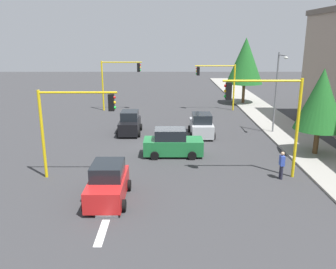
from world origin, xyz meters
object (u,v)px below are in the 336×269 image
traffic_signal_far_right (118,76)px  car_black (130,124)px  tree_roadside_near (321,100)px  car_silver (201,126)px  traffic_signal_far_left (218,78)px  street_lamp_curbside (278,85)px  traffic_signal_near_right (73,116)px  car_red (108,184)px  traffic_signal_near_left (269,109)px  car_green (173,143)px  pedestrian_crossing (282,164)px  tree_roadside_far (245,61)px

traffic_signal_far_right → car_black: traffic_signal_far_right is taller
tree_roadside_near → car_silver: bearing=-123.8°
traffic_signal_far_left → street_lamp_curbside: street_lamp_curbside is taller
traffic_signal_near_right → car_silver: size_ratio=1.40×
car_silver → car_red: size_ratio=0.97×
traffic_signal_near_right → traffic_signal_far_left: 22.96m
car_black → traffic_signal_near_right: bearing=-12.5°
car_silver → car_black: bearing=-97.2°
car_black → tree_roadside_near: bearing=66.9°
traffic_signal_near_left → car_silver: bearing=-162.1°
car_green → car_red: size_ratio=1.07×
traffic_signal_near_right → pedestrian_crossing: traffic_signal_near_right is taller
car_silver → tree_roadside_near: bearing=56.2°
tree_roadside_far → car_green: (20.00, -9.26, -4.48)m
tree_roadside_far → car_silver: (14.83, -6.71, -4.48)m
tree_roadside_near → traffic_signal_far_left: bearing=-163.1°
car_silver → car_black: (-0.78, -6.22, -0.00)m
traffic_signal_near_right → street_lamp_curbside: street_lamp_curbside is taller
car_silver → car_red: (12.24, -6.02, 0.00)m
traffic_signal_far_right → pedestrian_crossing: (20.30, 12.38, -3.08)m
street_lamp_curbside → tree_roadside_far: bearing=178.8°
car_red → traffic_signal_far_left: bearing=159.0°
traffic_signal_near_left → car_black: traffic_signal_near_left is taller
tree_roadside_near → car_silver: tree_roadside_near is taller
traffic_signal_near_right → pedestrian_crossing: 12.66m
traffic_signal_far_right → pedestrian_crossing: 23.97m
street_lamp_curbside → pedestrian_crossing: (9.91, -2.51, -3.44)m
traffic_signal_near_left → car_green: 7.58m
street_lamp_curbside → car_red: 18.09m
tree_roadside_far → tree_roadside_near: size_ratio=1.32×
traffic_signal_far_left → tree_roadside_far: tree_roadside_far is taller
traffic_signal_near_right → tree_roadside_near: (-4.00, 16.14, 0.27)m
street_lamp_curbside → tree_roadside_near: 5.77m
traffic_signal_near_right → car_green: bearing=124.2°
traffic_signal_near_right → car_silver: traffic_signal_near_right is taller
traffic_signal_near_right → tree_roadside_far: (-24.00, 15.14, 1.59)m
traffic_signal_near_left → tree_roadside_near: (-4.00, 4.76, -0.16)m
traffic_signal_near_right → car_black: 10.60m
traffic_signal_near_left → car_black: size_ratio=1.66×
street_lamp_curbside → car_black: 13.10m
traffic_signal_far_right → car_green: size_ratio=1.34×
street_lamp_curbside → pedestrian_crossing: street_lamp_curbside is taller
car_red → tree_roadside_far: bearing=154.8°
traffic_signal_near_right → tree_roadside_far: size_ratio=0.65×
traffic_signal_far_right → traffic_signal_near_left: traffic_signal_near_left is taller
traffic_signal_near_right → car_silver: 12.79m
traffic_signal_far_right → street_lamp_curbside: size_ratio=0.80×
traffic_signal_near_left → traffic_signal_near_right: bearing=-90.0°
traffic_signal_far_right → car_silver: bearing=38.1°
tree_roadside_near → pedestrian_crossing: (4.30, -3.81, -3.15)m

